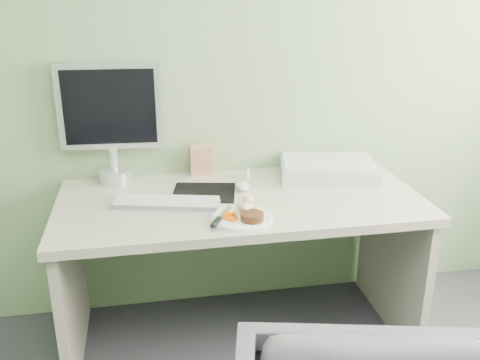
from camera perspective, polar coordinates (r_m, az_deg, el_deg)
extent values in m
plane|color=gray|center=(2.57, -1.52, 14.23)|extent=(3.50, 0.00, 3.50)
cube|color=beige|center=(2.37, 0.05, -2.33)|extent=(1.60, 0.75, 0.04)
cube|color=#A4988C|center=(2.53, -17.49, -11.10)|extent=(0.04, 0.70, 0.69)
cube|color=#A4988C|center=(2.76, 15.94, -8.15)|extent=(0.04, 0.70, 0.69)
cylinder|color=white|center=(2.14, 0.23, -4.10)|extent=(0.25, 0.25, 0.01)
cylinder|color=black|center=(2.11, 1.30, -3.93)|extent=(0.10, 0.10, 0.03)
ellipsoid|color=#AD7F54|center=(2.18, 0.81, -2.74)|extent=(0.12, 0.11, 0.05)
cube|color=#FF6F05|center=(2.11, -1.01, -3.72)|extent=(0.06, 0.05, 0.04)
cube|color=silver|center=(2.16, -1.59, -3.43)|extent=(0.07, 0.12, 0.01)
cube|color=black|center=(2.07, -2.59, -4.51)|extent=(0.06, 0.08, 0.02)
cube|color=black|center=(2.42, -3.86, -1.34)|extent=(0.32, 0.29, 0.00)
cube|color=white|center=(2.29, -7.85, -2.38)|extent=(0.46, 0.23, 0.02)
ellipsoid|color=white|center=(2.44, 0.30, -0.65)|extent=(0.07, 0.11, 0.04)
cube|color=#AA734F|center=(2.62, -3.99, 2.21)|extent=(0.13, 0.05, 0.16)
cylinder|color=white|center=(2.56, 0.76, 0.59)|extent=(0.03, 0.03, 0.05)
cone|color=#82A1D0|center=(2.55, 0.76, 1.37)|extent=(0.02, 0.02, 0.02)
cube|color=silver|center=(2.64, 9.36, 1.09)|extent=(0.51, 0.39, 0.07)
cylinder|color=silver|center=(2.60, -13.19, 0.39)|extent=(0.15, 0.15, 0.06)
cylinder|color=silver|center=(2.57, -13.33, 2.12)|extent=(0.04, 0.04, 0.10)
cube|color=silver|center=(2.53, -13.77, 7.66)|extent=(0.47, 0.07, 0.39)
cube|color=black|center=(2.51, -13.79, 7.54)|extent=(0.41, 0.03, 0.34)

